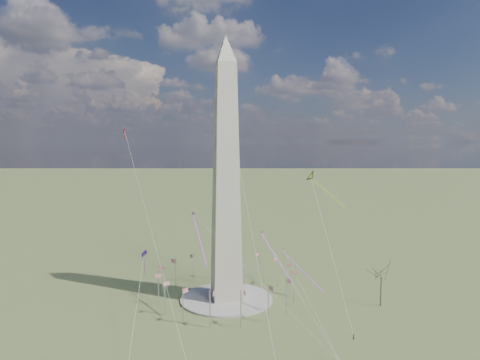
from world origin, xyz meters
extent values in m
plane|color=#546432|center=(0.00, 0.00, 0.00)|extent=(2000.00, 2000.00, 0.00)
cylinder|color=#9D9690|center=(0.00, 0.00, 0.40)|extent=(36.00, 36.00, 0.80)
pyramid|color=beige|center=(0.00, 0.00, 95.80)|extent=(9.90, 9.90, 10.00)
cylinder|color=silver|center=(26.00, 0.00, 6.50)|extent=(0.36, 0.36, 13.00)
cube|color=red|center=(26.00, 1.30, 11.80)|extent=(2.40, 0.08, 1.50)
cylinder|color=silver|center=(24.02, 9.95, 6.50)|extent=(0.36, 0.36, 13.00)
cube|color=red|center=(23.52, 11.15, 11.80)|extent=(2.25, 0.99, 1.50)
cylinder|color=silver|center=(18.38, 18.38, 6.50)|extent=(0.36, 0.36, 13.00)
cube|color=red|center=(17.47, 19.30, 11.80)|extent=(1.75, 1.75, 1.50)
cylinder|color=silver|center=(9.95, 24.02, 6.50)|extent=(0.36, 0.36, 13.00)
cube|color=red|center=(8.75, 24.52, 11.80)|extent=(0.99, 2.25, 1.50)
cylinder|color=silver|center=(0.00, 26.00, 6.50)|extent=(0.36, 0.36, 13.00)
cube|color=red|center=(-1.30, 26.00, 11.80)|extent=(0.08, 2.40, 1.50)
cylinder|color=silver|center=(-9.95, 24.02, 6.50)|extent=(0.36, 0.36, 13.00)
cube|color=red|center=(-11.15, 23.52, 11.80)|extent=(0.99, 2.25, 1.50)
cylinder|color=silver|center=(-18.38, 18.38, 6.50)|extent=(0.36, 0.36, 13.00)
cube|color=red|center=(-19.30, 17.47, 11.80)|extent=(1.75, 1.75, 1.50)
cylinder|color=silver|center=(-24.02, 9.95, 6.50)|extent=(0.36, 0.36, 13.00)
cube|color=red|center=(-24.52, 8.75, 11.80)|extent=(2.25, 0.99, 1.50)
cylinder|color=silver|center=(-26.00, 0.00, 6.50)|extent=(0.36, 0.36, 13.00)
cube|color=red|center=(-26.00, -1.30, 11.80)|extent=(2.40, 0.08, 1.50)
cylinder|color=silver|center=(-24.02, -9.95, 6.50)|extent=(0.36, 0.36, 13.00)
cube|color=red|center=(-23.52, -11.15, 11.80)|extent=(2.25, 0.99, 1.50)
cylinder|color=silver|center=(-18.38, -18.38, 6.50)|extent=(0.36, 0.36, 13.00)
cube|color=red|center=(-17.47, -19.30, 11.80)|extent=(1.75, 1.75, 1.50)
cylinder|color=silver|center=(-9.95, -24.02, 6.50)|extent=(0.36, 0.36, 13.00)
cube|color=red|center=(-8.75, -24.52, 11.80)|extent=(0.99, 2.25, 1.50)
cylinder|color=silver|center=(0.00, -26.00, 6.50)|extent=(0.36, 0.36, 13.00)
cube|color=red|center=(1.30, -26.00, 11.80)|extent=(0.08, 2.40, 1.50)
cylinder|color=silver|center=(9.95, -24.02, 6.50)|extent=(0.36, 0.36, 13.00)
cube|color=red|center=(11.15, -23.52, 11.80)|extent=(0.99, 2.25, 1.50)
cylinder|color=silver|center=(18.38, -18.38, 6.50)|extent=(0.36, 0.36, 13.00)
cube|color=red|center=(19.30, -17.47, 11.80)|extent=(1.75, 1.75, 1.50)
cylinder|color=silver|center=(24.02, -9.95, 6.50)|extent=(0.36, 0.36, 13.00)
cube|color=red|center=(24.52, -8.75, 11.80)|extent=(2.25, 0.99, 1.50)
cylinder|color=brown|center=(55.38, -18.59, 5.55)|extent=(0.44, 0.44, 11.11)
imported|color=gray|center=(32.47, -41.87, 0.93)|extent=(0.81, 0.75, 1.87)
cube|color=yellow|center=(45.71, 7.77, 40.14)|extent=(10.04, 12.16, 10.76)
cube|color=yellow|center=(44.19, 6.53, 40.14)|extent=(10.04, 12.16, 10.76)
cube|color=#3D1666|center=(-31.06, 5.19, 18.78)|extent=(2.29, 2.78, 2.68)
cube|color=#E34923|center=(-31.06, 5.19, 14.34)|extent=(0.77, 3.42, 9.28)
cube|color=#E34923|center=(16.64, -12.57, 18.73)|extent=(6.20, 20.64, 13.30)
cube|color=#E34923|center=(-11.53, -10.13, 26.67)|extent=(2.60, 20.98, 13.17)
cube|color=#E34923|center=(30.12, -4.20, 10.45)|extent=(11.40, 17.05, 12.50)
cube|color=red|center=(-38.86, 36.23, 66.55)|extent=(1.58, 1.83, 1.80)
cube|color=red|center=(-38.86, 36.23, 64.58)|extent=(0.45, 1.57, 4.14)
cube|color=white|center=(9.38, 43.51, 77.37)|extent=(1.24, 1.83, 1.43)
cube|color=white|center=(9.38, 43.51, 75.82)|extent=(0.92, 1.14, 3.26)
camera|label=1|loc=(-29.42, -159.38, 61.37)|focal=32.00mm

